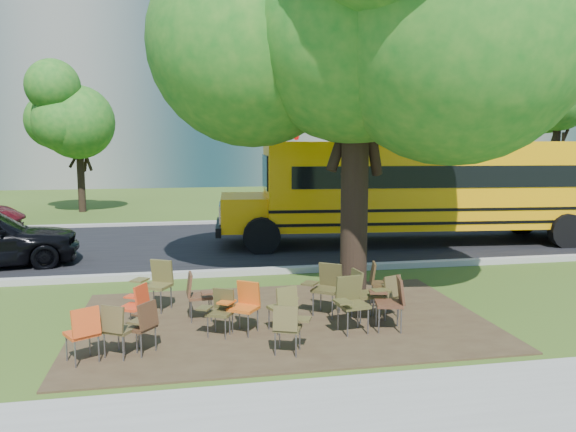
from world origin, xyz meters
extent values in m
plane|color=#304716|center=(0.00, 0.00, 0.00)|extent=(160.00, 160.00, 0.00)
cube|color=#382819|center=(1.00, -0.50, 0.01)|extent=(7.00, 4.50, 0.03)
cube|color=black|center=(0.00, 7.00, 0.02)|extent=(80.00, 8.00, 0.04)
cube|color=gray|center=(0.00, 3.00, 0.07)|extent=(80.00, 0.25, 0.14)
cube|color=gray|center=(0.00, 11.10, 0.07)|extent=(80.00, 0.25, 0.14)
cube|color=slate|center=(-8.00, 36.00, 11.00)|extent=(38.00, 16.00, 22.00)
cube|color=#6B6459|center=(24.00, 38.00, 12.50)|extent=(30.00, 16.00, 25.00)
cylinder|color=black|center=(-5.00, 16.00, 1.75)|extent=(0.32, 0.32, 3.50)
sphere|color=#155E17|center=(-5.00, 16.00, 4.22)|extent=(4.80, 4.80, 4.80)
cylinder|color=black|center=(8.00, 14.00, 2.10)|extent=(0.38, 0.38, 4.20)
sphere|color=#155E17|center=(8.00, 14.00, 5.04)|extent=(5.60, 5.60, 5.60)
cylinder|color=black|center=(16.00, 13.00, 1.80)|extent=(0.34, 0.34, 3.60)
sphere|color=#155E17|center=(16.00, 13.00, 4.35)|extent=(5.00, 5.00, 5.00)
cylinder|color=black|center=(2.83, 1.22, 2.32)|extent=(0.56, 0.56, 4.65)
sphere|color=#155E17|center=(2.83, 1.22, 5.73)|extent=(7.20, 7.20, 7.20)
cube|color=orange|center=(7.42, 6.00, 1.83)|extent=(11.52, 3.54, 2.53)
cube|color=black|center=(7.73, 5.97, 2.11)|extent=(10.91, 3.52, 0.62)
cube|color=orange|center=(1.12, 6.54, 1.03)|extent=(1.53, 2.37, 0.98)
cube|color=black|center=(7.42, 6.00, 1.19)|extent=(11.54, 3.57, 0.08)
cube|color=black|center=(7.42, 6.00, 0.80)|extent=(11.54, 3.57, 0.08)
cylinder|color=black|center=(1.46, 5.22, 0.52)|extent=(1.05, 0.40, 1.03)
cylinder|color=black|center=(1.68, 7.79, 0.52)|extent=(1.05, 0.40, 1.03)
cylinder|color=black|center=(10.29, 4.46, 0.52)|extent=(1.05, 0.40, 1.03)
cylinder|color=black|center=(10.51, 7.03, 0.52)|extent=(1.05, 0.40, 1.03)
cylinder|color=black|center=(11.95, 6.91, 0.52)|extent=(1.05, 0.40, 1.03)
cube|color=#CD4315|center=(-2.10, -1.83, 0.44)|extent=(0.55, 0.54, 0.05)
cube|color=#CD4315|center=(-2.01, -1.98, 0.65)|extent=(0.38, 0.28, 0.39)
cube|color=#CD4315|center=(-1.96, -1.59, 0.56)|extent=(0.32, 0.34, 0.03)
cylinder|color=slate|center=(-2.32, -1.77, 0.22)|extent=(0.02, 0.02, 0.44)
cylinder|color=slate|center=(-1.87, -1.89, 0.22)|extent=(0.02, 0.02, 0.44)
cube|color=#4B3F20|center=(-1.59, -1.70, 0.42)|extent=(0.53, 0.53, 0.05)
cube|color=#4B3F20|center=(-1.68, -1.85, 0.63)|extent=(0.37, 0.27, 0.38)
cube|color=#4B3F20|center=(-1.33, -1.71, 0.54)|extent=(0.31, 0.33, 0.03)
cylinder|color=slate|center=(-1.64, -1.49, 0.21)|extent=(0.02, 0.02, 0.42)
cylinder|color=slate|center=(-1.54, -1.92, 0.21)|extent=(0.02, 0.02, 0.42)
cube|color=#452A18|center=(-1.32, -1.63, 0.42)|extent=(0.53, 0.54, 0.05)
cube|color=#452A18|center=(-1.19, -1.74, 0.63)|extent=(0.30, 0.35, 0.37)
cube|color=#452A18|center=(-1.29, -1.38, 0.53)|extent=(0.33, 0.32, 0.03)
cylinder|color=slate|center=(-1.55, -1.67, 0.21)|extent=(0.02, 0.02, 0.42)
cylinder|color=slate|center=(-1.10, -1.60, 0.21)|extent=(0.02, 0.02, 0.42)
cube|color=#423C1C|center=(-0.11, -1.12, 0.40)|extent=(0.49, 0.48, 0.04)
cube|color=#423C1C|center=(-0.04, -0.98, 0.59)|extent=(0.35, 0.24, 0.35)
cube|color=#423C1C|center=(-0.36, -1.13, 0.50)|extent=(0.29, 0.31, 0.03)
cylinder|color=slate|center=(-0.05, -1.32, 0.20)|extent=(0.02, 0.02, 0.40)
cylinder|color=slate|center=(-0.18, -0.92, 0.20)|extent=(0.02, 0.02, 0.40)
cube|color=#4D4321|center=(0.81, -2.04, 0.41)|extent=(0.49, 0.48, 0.05)
cube|color=#4D4321|center=(0.75, -2.19, 0.60)|extent=(0.37, 0.21, 0.36)
cube|color=#4D4321|center=(1.06, -2.01, 0.51)|extent=(0.28, 0.31, 0.03)
cylinder|color=slate|center=(0.72, -1.84, 0.20)|extent=(0.02, 0.02, 0.41)
cylinder|color=slate|center=(0.89, -2.24, 0.20)|extent=(0.02, 0.02, 0.41)
cube|color=#45401D|center=(2.02, -1.36, 0.48)|extent=(0.51, 0.49, 0.05)
cube|color=#45401D|center=(1.99, -1.17, 0.71)|extent=(0.44, 0.17, 0.43)
cube|color=#45401D|center=(1.79, -1.55, 0.61)|extent=(0.28, 0.33, 0.03)
cylinder|color=slate|center=(2.23, -1.51, 0.24)|extent=(0.03, 0.03, 0.48)
cylinder|color=slate|center=(1.81, -1.21, 0.24)|extent=(0.03, 0.03, 0.48)
cube|color=#472919|center=(2.63, -1.36, 0.47)|extent=(0.51, 0.52, 0.05)
cube|color=#472919|center=(2.81, -1.40, 0.70)|extent=(0.19, 0.43, 0.42)
cube|color=#472919|center=(2.54, -1.08, 0.60)|extent=(0.34, 0.29, 0.03)
cylinder|color=slate|center=(2.41, -1.49, 0.24)|extent=(0.03, 0.03, 0.47)
cylinder|color=slate|center=(2.84, -1.22, 0.24)|extent=(0.03, 0.03, 0.47)
cube|color=#46411E|center=(2.43, -0.78, 0.48)|extent=(0.47, 0.49, 0.05)
cube|color=#46411E|center=(2.24, -0.81, 0.71)|extent=(0.15, 0.43, 0.43)
cube|color=#46411E|center=(2.60, -1.02, 0.60)|extent=(0.32, 0.26, 0.03)
cylinder|color=slate|center=(2.59, -0.59, 0.24)|extent=(0.03, 0.03, 0.48)
cylinder|color=slate|center=(2.27, -0.98, 0.24)|extent=(0.03, 0.03, 0.48)
cube|color=red|center=(-1.50, -0.60, 0.42)|extent=(0.51, 0.52, 0.05)
cube|color=red|center=(-1.35, -0.67, 0.62)|extent=(0.25, 0.37, 0.37)
cube|color=red|center=(-1.51, -0.34, 0.53)|extent=(0.32, 0.30, 0.03)
cylinder|color=slate|center=(-1.71, -0.66, 0.21)|extent=(0.02, 0.02, 0.42)
cylinder|color=slate|center=(-1.28, -0.53, 0.21)|extent=(0.02, 0.02, 0.42)
cube|color=brown|center=(-1.16, 0.45, 0.49)|extent=(0.60, 0.60, 0.05)
cube|color=brown|center=(-1.07, 0.62, 0.72)|extent=(0.43, 0.30, 0.43)
cube|color=brown|center=(-1.46, 0.44, 0.62)|extent=(0.35, 0.38, 0.03)
cylinder|color=slate|center=(-1.08, 0.20, 0.24)|extent=(0.03, 0.03, 0.49)
cylinder|color=slate|center=(-1.23, 0.70, 0.24)|extent=(0.03, 0.03, 0.49)
cube|color=#502F1C|center=(-0.40, -0.24, 0.45)|extent=(0.42, 0.44, 0.05)
cube|color=#502F1C|center=(-0.58, -0.25, 0.67)|extent=(0.12, 0.40, 0.40)
cube|color=#502F1C|center=(-0.25, -0.47, 0.57)|extent=(0.29, 0.24, 0.03)
cylinder|color=slate|center=(-0.24, -0.06, 0.22)|extent=(0.02, 0.02, 0.45)
cylinder|color=slate|center=(-0.56, -0.42, 0.22)|extent=(0.02, 0.02, 0.45)
cube|color=brown|center=(0.90, -1.08, 0.42)|extent=(0.49, 0.48, 0.05)
cube|color=brown|center=(0.95, -1.24, 0.62)|extent=(0.38, 0.21, 0.37)
cube|color=brown|center=(1.06, -0.89, 0.53)|extent=(0.28, 0.31, 0.03)
cylinder|color=slate|center=(0.70, -0.99, 0.21)|extent=(0.02, 0.02, 0.42)
cylinder|color=slate|center=(1.10, -1.18, 0.21)|extent=(0.02, 0.02, 0.42)
cube|color=#402D16|center=(3.01, -0.01, 0.44)|extent=(0.48, 0.49, 0.05)
cube|color=#402D16|center=(2.84, 0.03, 0.65)|extent=(0.18, 0.40, 0.39)
cube|color=#402D16|center=(3.08, -0.27, 0.56)|extent=(0.32, 0.27, 0.03)
cylinder|color=slate|center=(3.21, 0.11, 0.22)|extent=(0.02, 0.02, 0.44)
cylinder|color=slate|center=(2.81, -0.14, 0.22)|extent=(0.02, 0.02, 0.44)
cube|color=#493D1F|center=(2.83, -0.70, 0.42)|extent=(0.50, 0.49, 0.05)
cube|color=#493D1F|center=(2.89, -0.85, 0.62)|extent=(0.38, 0.22, 0.37)
cube|color=#493D1F|center=(2.99, -0.50, 0.53)|extent=(0.29, 0.32, 0.03)
cylinder|color=slate|center=(2.62, -0.61, 0.21)|extent=(0.02, 0.02, 0.42)
cylinder|color=slate|center=(3.03, -0.79, 0.21)|extent=(0.02, 0.02, 0.42)
cube|color=#C05114|center=(0.27, -1.08, 0.44)|extent=(0.56, 0.56, 0.05)
cube|color=#C05114|center=(0.37, -0.93, 0.66)|extent=(0.38, 0.30, 0.40)
cube|color=#C05114|center=(0.00, -1.06, 0.56)|extent=(0.33, 0.35, 0.03)
cylinder|color=slate|center=(0.31, -1.31, 0.22)|extent=(0.02, 0.02, 0.44)
cylinder|color=slate|center=(0.22, -0.85, 0.22)|extent=(0.02, 0.02, 0.44)
cube|color=#423B1C|center=(1.83, -0.37, 0.48)|extent=(0.62, 0.61, 0.05)
cube|color=#423B1C|center=(1.94, -0.22, 0.72)|extent=(0.41, 0.33, 0.43)
cube|color=#423B1C|center=(1.53, -0.34, 0.61)|extent=(0.37, 0.38, 0.03)
cylinder|color=slate|center=(1.87, -0.63, 0.24)|extent=(0.03, 0.03, 0.48)
cylinder|color=slate|center=(1.79, -0.12, 0.24)|extent=(0.03, 0.03, 0.48)
camera|label=1|loc=(-0.66, -9.82, 3.13)|focal=35.00mm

